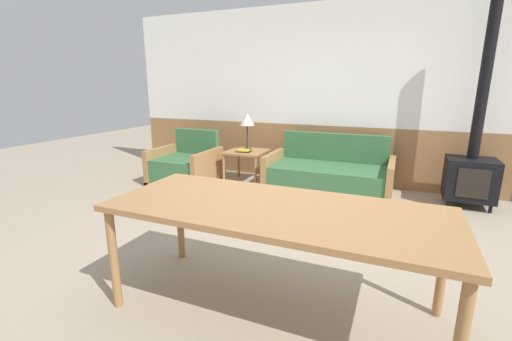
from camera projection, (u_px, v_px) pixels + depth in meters
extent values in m
plane|color=gray|center=(281.00, 254.00, 3.16)|extent=(16.00, 16.00, 0.00)
cube|color=#996B42|center=(336.00, 154.00, 5.40)|extent=(7.20, 0.06, 0.90)
cube|color=white|center=(341.00, 65.00, 5.07)|extent=(7.20, 0.06, 1.80)
cube|color=#9E7042|center=(327.00, 191.00, 4.91)|extent=(1.73, 0.89, 0.06)
cube|color=#38663D|center=(328.00, 178.00, 4.85)|extent=(1.57, 0.81, 0.34)
cube|color=#38663D|center=(335.00, 147.00, 5.12)|extent=(1.57, 0.10, 0.42)
cube|color=#9E7042|center=(274.00, 170.00, 5.17)|extent=(0.08, 0.89, 0.54)
cube|color=#9E7042|center=(390.00, 181.00, 4.54)|extent=(0.08, 0.89, 0.54)
cube|color=#9E7042|center=(186.00, 181.00, 5.45)|extent=(0.93, 0.86, 0.06)
cube|color=#38663D|center=(184.00, 169.00, 5.39)|extent=(0.77, 0.78, 0.35)
cube|color=#38663D|center=(197.00, 141.00, 5.65)|extent=(0.77, 0.10, 0.40)
cube|color=#9E7042|center=(163.00, 164.00, 5.56)|extent=(0.08, 0.86, 0.55)
cube|color=#9E7042|center=(208.00, 168.00, 5.23)|extent=(0.08, 0.86, 0.55)
cube|color=#9E7042|center=(246.00, 152.00, 5.36)|extent=(0.60, 0.60, 0.03)
cylinder|color=#9E7042|center=(224.00, 170.00, 5.29)|extent=(0.04, 0.04, 0.48)
cylinder|color=#9E7042|center=(255.00, 173.00, 5.08)|extent=(0.04, 0.04, 0.48)
cylinder|color=#9E7042|center=(239.00, 163.00, 5.76)|extent=(0.04, 0.04, 0.48)
cylinder|color=#9E7042|center=(268.00, 165.00, 5.56)|extent=(0.04, 0.04, 0.48)
cylinder|color=#262628|center=(247.00, 149.00, 5.46)|extent=(0.14, 0.14, 0.02)
cylinder|color=#262628|center=(247.00, 137.00, 5.41)|extent=(0.02, 0.02, 0.37)
cone|color=beige|center=(247.00, 119.00, 5.34)|extent=(0.24, 0.24, 0.19)
cube|color=black|center=(244.00, 151.00, 5.25)|extent=(0.22, 0.15, 0.02)
cube|color=gold|center=(243.00, 150.00, 5.25)|extent=(0.19, 0.16, 0.02)
cube|color=#9E7042|center=(276.00, 209.00, 2.20)|extent=(2.19, 0.89, 0.04)
cylinder|color=#9E7042|center=(114.00, 259.00, 2.34)|extent=(0.06, 0.06, 0.72)
cylinder|color=#9E7042|center=(180.00, 219.00, 3.03)|extent=(0.06, 0.06, 0.72)
cylinder|color=#9E7042|center=(443.00, 267.00, 2.24)|extent=(0.06, 0.06, 0.72)
cylinder|color=black|center=(448.00, 204.00, 4.34)|extent=(0.04, 0.04, 0.10)
cylinder|color=black|center=(490.00, 209.00, 4.16)|extent=(0.04, 0.04, 0.10)
cylinder|color=black|center=(445.00, 195.00, 4.68)|extent=(0.04, 0.04, 0.10)
cylinder|color=black|center=(484.00, 200.00, 4.50)|extent=(0.04, 0.04, 0.10)
cube|color=black|center=(470.00, 179.00, 4.34)|extent=(0.57, 0.48, 0.52)
cube|color=black|center=(473.00, 184.00, 4.13)|extent=(0.34, 0.01, 0.36)
cylinder|color=black|center=(485.00, 79.00, 4.09)|extent=(0.13, 0.13, 1.93)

